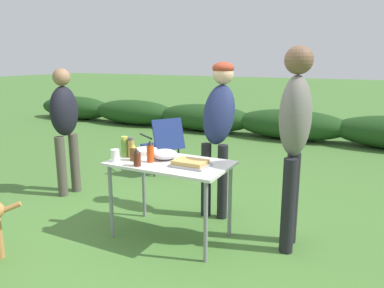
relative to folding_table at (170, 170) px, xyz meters
The scene contains 16 objects.
ground_plane 0.66m from the folding_table, ahead, with size 60.00×60.00×0.00m, color #477533.
shrub_hedge 4.99m from the folding_table, 90.00° to the left, with size 14.40×0.90×0.62m.
folding_table is the anchor object (origin of this frame).
food_tray 0.25m from the folding_table, ahead, with size 0.32×0.23×0.06m.
plate_stack 0.43m from the folding_table, 158.12° to the left, with size 0.25×0.25×0.05m, color white.
mixing_bowl 0.18m from the folding_table, 146.16° to the left, with size 0.25×0.25×0.09m, color silver.
paper_cup_stack 0.53m from the folding_table, 154.86° to the right, with size 0.08×0.08×0.11m, color white.
beer_bottle 0.38m from the folding_table, 161.73° to the right, with size 0.07×0.07×0.16m.
hot_sauce_bottle 0.25m from the folding_table, 153.77° to the right, with size 0.07×0.07×0.20m.
bbq_sauce_bottle 0.35m from the folding_table, 128.37° to the right, with size 0.07×0.07×0.16m.
spice_jar 0.45m from the folding_table, behind, with size 0.06×0.06×0.20m.
relish_jar 0.52m from the folding_table, behind, with size 0.07×0.07×0.20m.
standing_person_in_red_jacket 0.84m from the folding_table, 77.26° to the left, with size 0.37×0.49×1.63m.
standing_person_with_beanie 1.81m from the folding_table, 166.05° to the left, with size 0.31×0.39×1.56m.
standing_person_in_navy_coat 1.16m from the folding_table, 16.69° to the left, with size 0.30×0.39×1.77m.
camp_chair_green_behind_table 2.06m from the folding_table, 123.29° to the left, with size 0.75×0.71×0.83m.
Camera 1 is at (1.69, -2.85, 1.67)m, focal length 35.00 mm.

